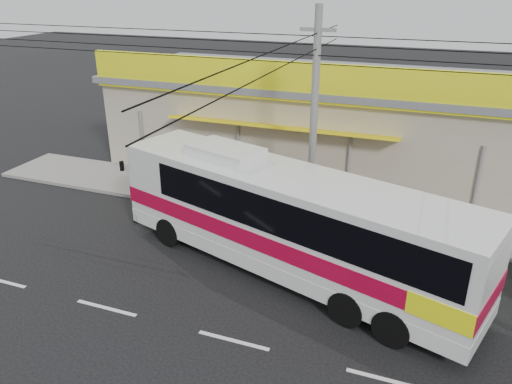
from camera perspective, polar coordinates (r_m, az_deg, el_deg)
ground at (r=15.60m, az=1.07°, el=-11.09°), size 120.00×120.00×0.00m
sidewalk at (r=20.58m, az=6.69°, el=-1.93°), size 30.00×3.20×0.15m
lane_markings at (r=13.75m, az=-2.58°, el=-16.62°), size 50.00×0.12×0.01m
storefront_building at (r=24.92m, az=10.12°, el=7.88°), size 22.60×9.20×5.70m
coach_bus at (r=15.39m, az=4.21°, el=-2.97°), size 12.40×6.22×3.76m
motorbike_red at (r=21.06m, az=-2.41°, el=0.59°), size 2.04×1.57×1.03m
motorbike_dark at (r=23.09m, az=-5.37°, el=2.53°), size 1.67×0.88×0.97m
utility_pole at (r=17.28m, az=7.00°, el=15.94°), size 34.00×14.00×8.04m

